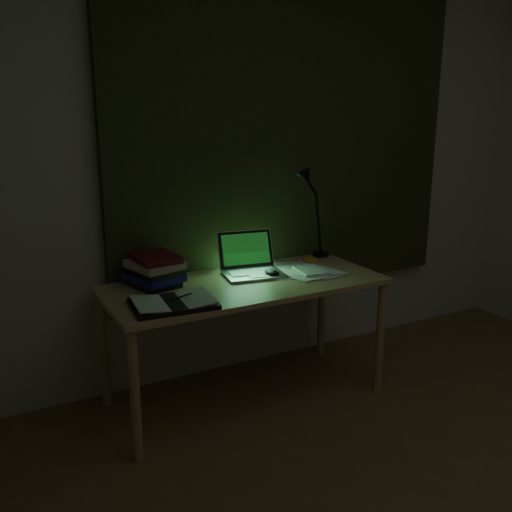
{
  "coord_description": "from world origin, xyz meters",
  "views": [
    {
      "loc": [
        -1.76,
        -0.87,
        1.54
      ],
      "look_at": [
        -0.49,
        1.49,
        0.82
      ],
      "focal_mm": 40.0,
      "sensor_mm": 36.0,
      "label": 1
    }
  ],
  "objects": [
    {
      "name": "curtain",
      "position": [
        0.0,
        1.96,
        1.45
      ],
      "size": [
        2.2,
        0.06,
        2.0
      ],
      "primitive_type": "cube",
      "color": "#2A3118",
      "rests_on": "wall_back"
    },
    {
      "name": "sticky_yellow",
      "position": [
        0.04,
        1.8,
        0.66
      ],
      "size": [
        0.09,
        0.09,
        0.02
      ],
      "primitive_type": "cube",
      "rotation": [
        0.0,
        0.0,
        -0.27
      ],
      "color": "yellow",
      "rests_on": "desk"
    },
    {
      "name": "laptop",
      "position": [
        -0.39,
        1.69,
        0.76
      ],
      "size": [
        0.36,
        0.4,
        0.22
      ],
      "primitive_type": null,
      "rotation": [
        0.0,
        0.0,
        -0.17
      ],
      "color": "#A7A8AC",
      "rests_on": "desk"
    },
    {
      "name": "mouse",
      "position": [
        -0.31,
        1.63,
        0.67
      ],
      "size": [
        0.07,
        0.11,
        0.04
      ],
      "primitive_type": "ellipsoid",
      "rotation": [
        0.0,
        0.0,
        0.08
      ],
      "color": "black",
      "rests_on": "desk"
    },
    {
      "name": "desk",
      "position": [
        -0.49,
        1.61,
        0.33
      ],
      "size": [
        1.43,
        0.63,
        0.65
      ],
      "primitive_type": null,
      "color": "tan",
      "rests_on": "floor"
    },
    {
      "name": "loose_papers",
      "position": [
        -0.14,
        1.61,
        0.66
      ],
      "size": [
        0.31,
        0.32,
        0.02
      ],
      "primitive_type": null,
      "rotation": [
        0.0,
        0.0,
        0.02
      ],
      "color": "white",
      "rests_on": "desk"
    },
    {
      "name": "desk_lamp",
      "position": [
        0.16,
        1.86,
        0.92
      ],
      "size": [
        0.38,
        0.31,
        0.53
      ],
      "primitive_type": null,
      "rotation": [
        0.0,
        0.0,
        0.11
      ],
      "color": "black",
      "rests_on": "desk"
    },
    {
      "name": "open_textbook",
      "position": [
        -0.93,
        1.45,
        0.67
      ],
      "size": [
        0.39,
        0.3,
        0.03
      ],
      "primitive_type": null,
      "rotation": [
        0.0,
        0.0,
        -0.09
      ],
      "color": "silver",
      "rests_on": "desk"
    },
    {
      "name": "wall_back",
      "position": [
        0.0,
        2.0,
        1.25
      ],
      "size": [
        3.5,
        0.0,
        2.5
      ],
      "primitive_type": "cube",
      "color": "beige",
      "rests_on": "ground"
    },
    {
      "name": "sticky_pink",
      "position": [
        0.03,
        1.81,
        0.66
      ],
      "size": [
        0.08,
        0.08,
        0.02
      ],
      "primitive_type": "cube",
      "rotation": [
        0.0,
        0.0,
        -0.13
      ],
      "color": "#D854A3",
      "rests_on": "desk"
    },
    {
      "name": "book_stack",
      "position": [
        -0.91,
        1.77,
        0.74
      ],
      "size": [
        0.26,
        0.3,
        0.17
      ],
      "primitive_type": null,
      "rotation": [
        0.0,
        0.0,
        0.23
      ],
      "color": "silver",
      "rests_on": "desk"
    }
  ]
}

